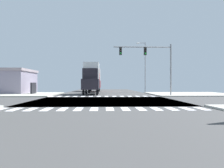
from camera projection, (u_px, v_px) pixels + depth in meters
ground at (105, 101)px, 21.78m from camera, size 90.00×90.00×0.05m
sidewalk_corner_ne at (190, 94)px, 34.27m from camera, size 12.00×12.00×0.14m
sidewalk_corner_nw at (16, 94)px, 33.27m from camera, size 12.00×12.00×0.14m
crosswalk_near at (102, 109)px, 14.47m from camera, size 13.50×2.00×0.01m
crosswalk_far at (103, 96)px, 29.06m from camera, size 13.50×2.00×0.01m
traffic_signal_mast at (149, 57)px, 29.74m from camera, size 7.68×0.55×6.86m
street_lamp at (144, 63)px, 42.60m from camera, size 1.78×0.32×9.42m
sedan_nearside_1 at (93, 87)px, 40.95m from camera, size 1.80×4.30×1.88m
box_truck_middle_1 at (91, 78)px, 34.41m from camera, size 2.40×7.20×4.85m
box_truck_outer_2 at (95, 79)px, 48.97m from camera, size 2.40×7.20×4.85m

